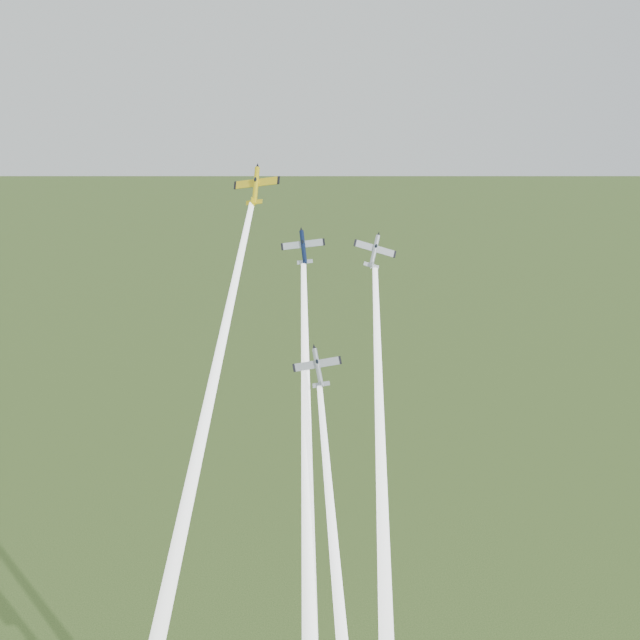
{
  "coord_description": "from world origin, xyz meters",
  "views": [
    {
      "loc": [
        -0.83,
        -135.42,
        133.41
      ],
      "look_at": [
        0.0,
        -6.0,
        92.0
      ],
      "focal_mm": 45.0,
      "sensor_mm": 36.0,
      "label": 1
    }
  ],
  "objects_px": {
    "plane_silver_right": "(375,251)",
    "plane_silver_low": "(318,367)",
    "plane_yellow": "(256,186)",
    "plane_navy": "(303,247)"
  },
  "relations": [
    {
      "from": "plane_yellow",
      "to": "plane_silver_right",
      "type": "xyz_separation_m",
      "value": [
        20.43,
        1.89,
        -11.76
      ]
    },
    {
      "from": "plane_yellow",
      "to": "plane_silver_right",
      "type": "distance_m",
      "value": 23.65
    },
    {
      "from": "plane_navy",
      "to": "plane_silver_low",
      "type": "bearing_deg",
      "value": -82.29
    },
    {
      "from": "plane_navy",
      "to": "plane_silver_right",
      "type": "bearing_deg",
      "value": -9.46
    },
    {
      "from": "plane_yellow",
      "to": "plane_silver_right",
      "type": "bearing_deg",
      "value": 25.28
    },
    {
      "from": "plane_silver_right",
      "to": "plane_silver_low",
      "type": "bearing_deg",
      "value": -128.09
    },
    {
      "from": "plane_navy",
      "to": "plane_silver_right",
      "type": "distance_m",
      "value": 12.66
    },
    {
      "from": "plane_navy",
      "to": "plane_silver_low",
      "type": "distance_m",
      "value": 22.79
    },
    {
      "from": "plane_yellow",
      "to": "plane_silver_low",
      "type": "xyz_separation_m",
      "value": [
        10.41,
        -11.3,
        -28.47
      ]
    },
    {
      "from": "plane_silver_right",
      "to": "plane_silver_low",
      "type": "relative_size",
      "value": 0.94
    }
  ]
}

